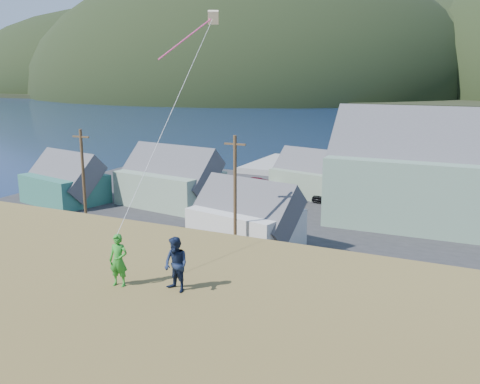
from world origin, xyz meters
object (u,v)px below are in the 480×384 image
(wharf, at_px, (344,170))
(shed_white, at_px, (246,217))
(shed_palegreen_near, at_px, (170,179))
(kite_flyer_navy, at_px, (176,265))
(kite_flyer_green, at_px, (118,260))
(shed_teal, at_px, (65,180))
(shed_palegreen_far, at_px, (316,175))

(wharf, xyz_separation_m, shed_white, (1.20, -34.62, 2.08))
(shed_palegreen_near, distance_m, kite_flyer_navy, 39.57)
(wharf, height_order, shed_palegreen_near, shed_palegreen_near)
(kite_flyer_navy, bearing_deg, shed_palegreen_near, 140.01)
(shed_white, distance_m, kite_flyer_green, 25.64)
(wharf, xyz_separation_m, kite_flyer_green, (8.07, -58.70, 7.57))
(shed_palegreen_near, bearing_deg, kite_flyer_green, -51.03)
(shed_teal, xyz_separation_m, kite_flyer_green, (30.17, -29.23, 5.54))
(shed_teal, xyz_separation_m, shed_palegreen_near, (10.48, 3.99, 0.33))
(shed_palegreen_far, relative_size, kite_flyer_green, 6.39)
(kite_flyer_green, bearing_deg, wharf, 87.51)
(shed_palegreen_near, relative_size, shed_palegreen_far, 1.06)
(kite_flyer_green, bearing_deg, shed_palegreen_far, 89.33)
(wharf, height_order, shed_palegreen_far, shed_palegreen_far)
(shed_palegreen_near, bearing_deg, wharf, 73.81)
(shed_teal, height_order, kite_flyer_navy, kite_flyer_navy)
(shed_teal, height_order, kite_flyer_green, kite_flyer_green)
(kite_flyer_green, distance_m, kite_flyer_navy, 1.84)
(kite_flyer_navy, bearing_deg, shed_teal, 154.75)
(shed_palegreen_far, height_order, kite_flyer_green, kite_flyer_green)
(wharf, distance_m, shed_teal, 36.89)
(kite_flyer_green, xyz_separation_m, kite_flyer_navy, (1.80, 0.40, 0.01))
(shed_teal, relative_size, kite_flyer_navy, 5.71)
(shed_teal, bearing_deg, shed_white, 0.65)
(wharf, height_order, shed_teal, shed_teal)
(shed_teal, relative_size, kite_flyer_green, 5.82)
(kite_flyer_navy, bearing_deg, shed_palegreen_far, 118.84)
(shed_white, relative_size, shed_palegreen_far, 0.88)
(shed_palegreen_near, xyz_separation_m, shed_white, (12.82, -9.13, -0.28))
(shed_palegreen_far, bearing_deg, wharf, 106.78)
(shed_white, distance_m, shed_palegreen_far, 19.43)
(shed_palegreen_near, distance_m, shed_palegreen_far, 16.04)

